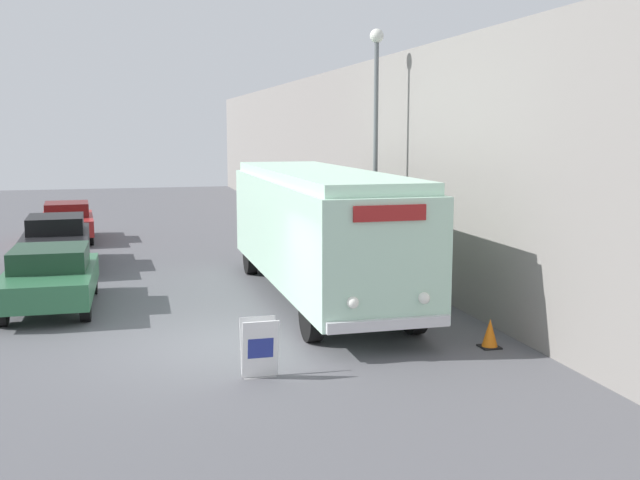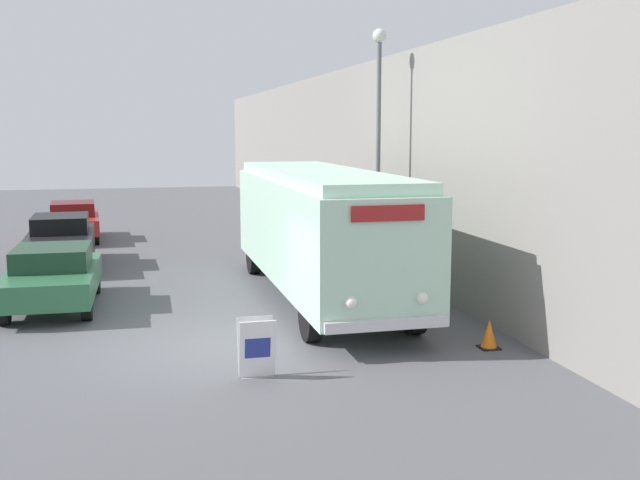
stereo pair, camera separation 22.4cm
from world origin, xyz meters
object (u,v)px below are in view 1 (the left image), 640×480
(streetlamp, at_px, (376,121))
(parked_car_mid, at_px, (56,241))
(parked_car_far, at_px, (67,221))
(traffic_cone, at_px, (490,334))
(parked_car_near, at_px, (50,277))
(vintage_bus, at_px, (318,226))
(sign_board, at_px, (260,349))

(streetlamp, distance_m, parked_car_mid, 10.05)
(parked_car_mid, relative_size, parked_car_far, 1.08)
(streetlamp, height_order, traffic_cone, streetlamp)
(parked_car_near, relative_size, traffic_cone, 7.55)
(parked_car_mid, xyz_separation_m, parked_car_far, (-0.06, 5.59, -0.06))
(vintage_bus, distance_m, parked_car_mid, 8.77)
(vintage_bus, xyz_separation_m, parked_car_mid, (-6.42, 5.89, -0.97))
(parked_car_near, xyz_separation_m, parked_car_far, (-0.34, 10.90, 0.00))
(sign_board, distance_m, parked_car_mid, 11.95)
(sign_board, height_order, parked_car_near, parked_car_near)
(sign_board, bearing_deg, traffic_cone, 6.95)
(parked_car_mid, xyz_separation_m, traffic_cone, (8.49, -10.70, -0.53))
(vintage_bus, bearing_deg, parked_car_far, 119.44)
(parked_car_mid, height_order, traffic_cone, parked_car_mid)
(parked_car_mid, bearing_deg, vintage_bus, -44.46)
(parked_car_near, distance_m, traffic_cone, 9.84)
(parked_car_mid, distance_m, parked_car_far, 5.59)
(vintage_bus, bearing_deg, traffic_cone, -66.72)
(parked_car_mid, bearing_deg, streetlamp, -28.81)
(vintage_bus, height_order, traffic_cone, vintage_bus)
(streetlamp, xyz_separation_m, parked_car_near, (-8.13, -1.04, -3.53))
(sign_board, xyz_separation_m, streetlamp, (4.38, 6.98, 3.79))
(sign_board, bearing_deg, parked_car_mid, 109.71)
(vintage_bus, height_order, streetlamp, streetlamp)
(parked_car_near, xyz_separation_m, traffic_cone, (8.21, -5.39, -0.46))
(sign_board, relative_size, parked_car_mid, 0.22)
(vintage_bus, distance_m, parked_car_near, 6.26)
(vintage_bus, bearing_deg, parked_car_mid, 137.46)
(streetlamp, bearing_deg, parked_car_mid, 153.12)
(parked_car_far, relative_size, traffic_cone, 7.47)
(parked_car_near, xyz_separation_m, parked_car_mid, (-0.28, 5.31, 0.06))
(streetlamp, xyz_separation_m, traffic_cone, (0.08, -6.44, -4.00))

